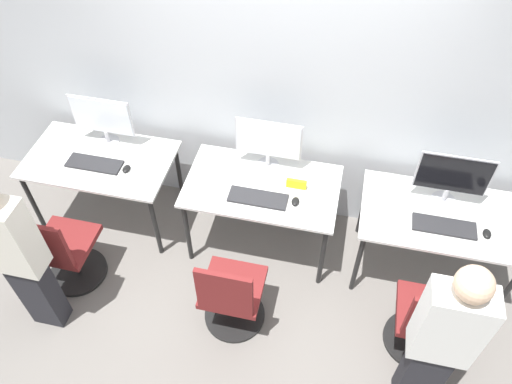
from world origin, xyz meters
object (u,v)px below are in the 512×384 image
mouse_left (126,169)px  monitor_center (268,142)px  office_chair_right (426,324)px  keyboard_left (94,164)px  person_right (441,340)px  keyboard_right (444,226)px  keyboard_center (258,198)px  mouse_right (487,234)px  mouse_center (295,201)px  monitor_left (102,119)px  office_chair_left (64,253)px  person_left (16,254)px  office_chair_center (231,298)px  monitor_right (452,177)px

mouse_left → monitor_center: size_ratio=0.17×
monitor_center → office_chair_right: monitor_center is taller
keyboard_left → person_right: size_ratio=0.30×
monitor_center → keyboard_right: (1.40, -0.35, -0.24)m
keyboard_center → office_chair_right: size_ratio=0.51×
monitor_center → office_chair_right: 1.77m
person_right → keyboard_right: bearing=85.8°
keyboard_right → mouse_right: size_ratio=5.11×
mouse_center → keyboard_left: bearing=178.3°
office_chair_right → mouse_right: bearing=60.6°
monitor_left → office_chair_right: (2.75, -0.94, -0.62)m
office_chair_left → person_right: person_right is taller
keyboard_right → person_left: bearing=-161.2°
mouse_right → monitor_left: bearing=173.8°
mouse_center → keyboard_right: mouse_center is taller
office_chair_left → person_left: (-0.01, -0.37, 0.48)m
office_chair_center → office_chair_right: 1.41m
person_right → office_chair_right: bearing=85.1°
keyboard_left → office_chair_left: size_ratio=0.51×
person_left → monitor_right: (2.86, 1.25, 0.14)m
keyboard_left → monitor_center: (1.40, 0.30, 0.24)m
office_chair_left → keyboard_center: (1.45, 0.58, 0.38)m
keyboard_left → mouse_right: mouse_right is taller
monitor_left → office_chair_left: monitor_left is taller
monitor_right → mouse_center: bearing=-166.0°
keyboard_left → mouse_center: 1.69m
keyboard_right → keyboard_center: bearing=-178.8°
mouse_right → office_chair_left: bearing=-169.2°
keyboard_left → office_chair_center: 1.59m
keyboard_left → person_right: person_right is taller
office_chair_left → mouse_center: 1.88m
monitor_right → monitor_left: bearing=178.8°
mouse_left → office_chair_left: office_chair_left is taller
monitor_left → mouse_center: 1.73m
monitor_left → monitor_right: (2.79, -0.06, 0.00)m
mouse_center → person_right: bearing=-43.1°
person_left → monitor_right: size_ratio=2.96×
keyboard_left → office_chair_right: (2.75, -0.65, -0.38)m
person_left → mouse_right: (3.16, 0.97, -0.10)m
office_chair_left → office_chair_center: 1.40m
monitor_right → keyboard_right: 0.36m
keyboard_left → person_left: 1.02m
person_left → keyboard_center: bearing=32.9°
office_chair_right → mouse_center: bearing=150.5°
monitor_center → monitor_left: bearing=-179.2°
keyboard_center → keyboard_left: bearing=177.0°
person_left → monitor_center: 1.98m
monitor_right → mouse_right: bearing=-42.9°
keyboard_right → mouse_right: mouse_right is taller
mouse_center → mouse_right: size_ratio=1.00×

